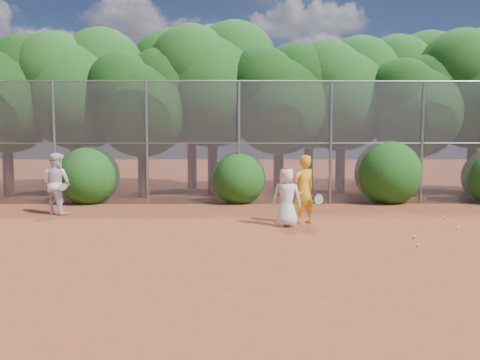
{
  "coord_description": "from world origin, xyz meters",
  "views": [
    {
      "loc": [
        -1.11,
        -9.28,
        2.13
      ],
      "look_at": [
        -1.0,
        2.5,
        1.1
      ],
      "focal_mm": 35.0,
      "sensor_mm": 36.0,
      "label": 1
    }
  ],
  "objects": [
    {
      "name": "ground",
      "position": [
        0.0,
        0.0,
        0.0
      ],
      "size": [
        80.0,
        80.0,
        0.0
      ],
      "primitive_type": "plane",
      "color": "brown",
      "rests_on": "ground"
    },
    {
      "name": "fence_back",
      "position": [
        -0.12,
        6.0,
        2.05
      ],
      "size": [
        20.05,
        0.09,
        4.03
      ],
      "color": "gray",
      "rests_on": "ground"
    },
    {
      "name": "tree_0",
      "position": [
        -9.44,
        8.04,
        3.93
      ],
      "size": [
        4.38,
        3.81,
        6.0
      ],
      "color": "black",
      "rests_on": "ground"
    },
    {
      "name": "tree_1",
      "position": [
        -6.94,
        8.54,
        4.16
      ],
      "size": [
        4.64,
        4.03,
        6.35
      ],
      "color": "black",
      "rests_on": "ground"
    },
    {
      "name": "tree_2",
      "position": [
        -4.45,
        7.83,
        3.58
      ],
      "size": [
        3.99,
        3.47,
        5.47
      ],
      "color": "black",
      "rests_on": "ground"
    },
    {
      "name": "tree_3",
      "position": [
        -1.94,
        8.84,
        4.4
      ],
      "size": [
        4.89,
        4.26,
        6.7
      ],
      "color": "black",
      "rests_on": "ground"
    },
    {
      "name": "tree_4",
      "position": [
        0.55,
        8.24,
        3.76
      ],
      "size": [
        4.19,
        3.64,
        5.73
      ],
      "color": "black",
      "rests_on": "ground"
    },
    {
      "name": "tree_5",
      "position": [
        3.06,
        9.04,
        4.05
      ],
      "size": [
        4.51,
        3.92,
        6.17
      ],
      "color": "black",
      "rests_on": "ground"
    },
    {
      "name": "tree_6",
      "position": [
        5.55,
        8.03,
        3.47
      ],
      "size": [
        3.86,
        3.36,
        5.29
      ],
      "color": "black",
      "rests_on": "ground"
    },
    {
      "name": "tree_7",
      "position": [
        8.06,
        8.64,
        4.28
      ],
      "size": [
        4.77,
        4.14,
        6.53
      ],
      "color": "black",
      "rests_on": "ground"
    },
    {
      "name": "tree_9",
      "position": [
        -7.94,
        10.84,
        4.34
      ],
      "size": [
        4.83,
        4.2,
        6.62
      ],
      "color": "black",
      "rests_on": "ground"
    },
    {
      "name": "tree_10",
      "position": [
        -2.93,
        11.05,
        4.63
      ],
      "size": [
        5.15,
        4.48,
        7.06
      ],
      "color": "black",
      "rests_on": "ground"
    },
    {
      "name": "tree_11",
      "position": [
        2.06,
        10.64,
        4.16
      ],
      "size": [
        4.64,
        4.03,
        6.35
      ],
      "color": "black",
      "rests_on": "ground"
    },
    {
      "name": "tree_12",
      "position": [
        6.56,
        11.24,
        4.51
      ],
      "size": [
        5.02,
        4.37,
        6.88
      ],
      "color": "black",
      "rests_on": "ground"
    },
    {
      "name": "bush_0",
      "position": [
        -6.0,
        6.3,
        1.0
      ],
      "size": [
        2.0,
        2.0,
        2.0
      ],
      "primitive_type": "sphere",
      "color": "#154B12",
      "rests_on": "ground"
    },
    {
      "name": "bush_1",
      "position": [
        -1.0,
        6.3,
        0.9
      ],
      "size": [
        1.8,
        1.8,
        1.8
      ],
      "primitive_type": "sphere",
      "color": "#154B12",
      "rests_on": "ground"
    },
    {
      "name": "bush_2",
      "position": [
        4.0,
        6.3,
        1.1
      ],
      "size": [
        2.2,
        2.2,
        2.2
      ],
      "primitive_type": "sphere",
      "color": "#154B12",
      "rests_on": "ground"
    },
    {
      "name": "player_yellow",
      "position": [
        0.6,
        2.35,
        0.87
      ],
      "size": [
        0.88,
        0.69,
        1.74
      ],
      "rotation": [
        0.0,
        0.0,
        3.7
      ],
      "color": "gold",
      "rests_on": "ground"
    },
    {
      "name": "player_teen",
      "position": [
        0.13,
        2.03,
        0.73
      ],
      "size": [
        0.76,
        0.54,
        1.47
      ],
      "rotation": [
        0.0,
        0.0,
        3.02
      ],
      "color": "white",
      "rests_on": "ground"
    },
    {
      "name": "player_white",
      "position": [
        -6.19,
        3.98,
        0.87
      ],
      "size": [
        1.05,
        0.95,
        1.75
      ],
      "rotation": [
        0.0,
        0.0,
        2.72
      ],
      "color": "silver",
      "rests_on": "ground"
    },
    {
      "name": "ball_0",
      "position": [
        2.73,
        0.58,
        0.03
      ],
      "size": [
        0.07,
        0.07,
        0.07
      ],
      "primitive_type": "sphere",
      "color": "#C8DA27",
      "rests_on": "ground"
    },
    {
      "name": "ball_1",
      "position": [
        4.12,
        1.56,
        0.03
      ],
      "size": [
        0.07,
        0.07,
        0.07
      ],
      "primitive_type": "sphere",
      "color": "#C8DA27",
      "rests_on": "ground"
    },
    {
      "name": "ball_3",
      "position": [
        2.5,
        -0.22,
        0.03
      ],
      "size": [
        0.07,
        0.07,
        0.07
      ],
      "primitive_type": "sphere",
      "color": "#C8DA27",
      "rests_on": "ground"
    },
    {
      "name": "ball_4",
      "position": [
        4.48,
        3.06,
        0.03
      ],
      "size": [
        0.07,
        0.07,
        0.07
      ],
      "primitive_type": "sphere",
      "color": "#C8DA27",
      "rests_on": "ground"
    }
  ]
}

